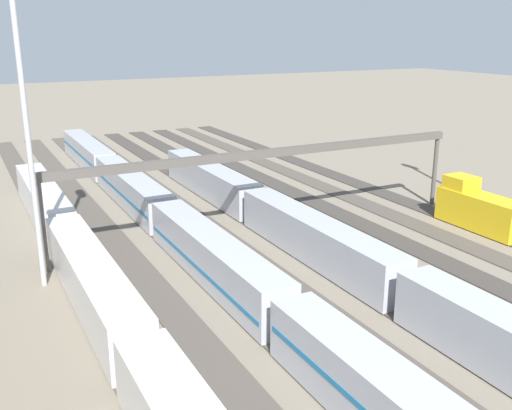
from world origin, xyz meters
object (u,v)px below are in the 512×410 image
object	(u,v)px
train_on_track_6	(213,258)
signal_gantry	(271,159)
train_on_track_0	(479,209)
train_on_track_4	(315,239)
light_mast_1	(21,79)
train_on_track_8	(138,359)

from	to	relation	value
train_on_track_6	signal_gantry	bearing A→B (deg)	-50.29
train_on_track_0	train_on_track_4	bearing A→B (deg)	88.77
train_on_track_6	light_mast_1	distance (m)	20.19
train_on_track_4	train_on_track_8	bearing A→B (deg)	121.48
train_on_track_0	light_mast_1	xyz separation A→B (m)	(6.02, 42.77, 14.51)
signal_gantry	train_on_track_8	bearing A→B (deg)	135.98
train_on_track_4	light_mast_1	bearing A→B (deg)	76.19
train_on_track_0	train_on_track_8	world-z (taller)	train_on_track_0
train_on_track_4	light_mast_1	distance (m)	27.64
train_on_track_6	signal_gantry	xyz separation A→B (m)	(8.31, -10.00, 5.79)
train_on_track_0	train_on_track_6	bearing A→B (deg)	88.90
train_on_track_4	train_on_track_0	bearing A→B (deg)	-91.23
train_on_track_6	light_mast_1	bearing A→B (deg)	66.88
train_on_track_8	train_on_track_0	bearing A→B (deg)	-73.54
train_on_track_0	signal_gantry	bearing A→B (deg)	66.06
light_mast_1	train_on_track_6	bearing A→B (deg)	-113.12
light_mast_1	train_on_track_4	bearing A→B (deg)	-103.81
light_mast_1	train_on_track_0	bearing A→B (deg)	-98.02
train_on_track_4	signal_gantry	world-z (taller)	signal_gantry
train_on_track_8	signal_gantry	distance (m)	29.35
train_on_track_0	train_on_track_8	size ratio (longest dim) A/B	0.10
train_on_track_0	light_mast_1	distance (m)	45.56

